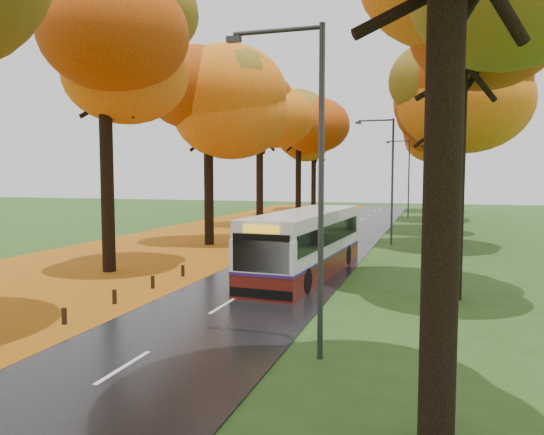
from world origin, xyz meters
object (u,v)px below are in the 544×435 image
at_px(streetlamp_mid, 388,171).
at_px(streetlamp_far, 406,172).
at_px(car_dark, 327,218).
at_px(bus, 306,242).
at_px(car_silver, 323,220).
at_px(car_white, 288,233).
at_px(streetlamp_near, 311,165).

distance_m(streetlamp_mid, streetlamp_far, 22.00).
xyz_separation_m(streetlamp_mid, car_dark, (-6.30, 11.93, -4.11)).
bearing_deg(bus, streetlamp_mid, 81.59).
distance_m(car_silver, car_dark, 2.54).
bearing_deg(streetlamp_mid, car_white, -169.51).
height_order(bus, car_silver, bus).
distance_m(streetlamp_mid, bus, 12.46).
bearing_deg(streetlamp_mid, streetlamp_near, -90.00).
bearing_deg(car_white, streetlamp_mid, 24.69).
relative_size(streetlamp_near, car_white, 2.18).
bearing_deg(car_dark, streetlamp_near, -67.79).
relative_size(streetlamp_far, car_silver, 2.17).
bearing_deg(car_silver, streetlamp_far, 80.25).
bearing_deg(streetlamp_mid, car_dark, 117.82).
distance_m(streetlamp_near, car_dark, 34.76).
distance_m(car_white, car_dark, 13.10).
bearing_deg(car_dark, car_white, -78.30).
bearing_deg(streetlamp_near, bus, 104.01).
xyz_separation_m(streetlamp_near, car_white, (-6.30, 20.83, -4.05)).
xyz_separation_m(streetlamp_near, streetlamp_far, (0.00, 44.00, 0.00)).
height_order(streetlamp_far, car_dark, streetlamp_far).
bearing_deg(streetlamp_far, bus, -94.32).
bearing_deg(streetlamp_near, streetlamp_far, 90.00).
distance_m(streetlamp_near, streetlamp_far, 44.00).
xyz_separation_m(bus, car_white, (-3.74, 10.60, -0.85)).
bearing_deg(car_white, car_silver, 103.05).
xyz_separation_m(streetlamp_far, car_silver, (-6.08, -12.60, -4.07)).
bearing_deg(bus, streetlamp_far, 89.51).
relative_size(car_silver, car_dark, 0.96).
distance_m(streetlamp_far, car_white, 24.35).
relative_size(bus, car_silver, 2.93).
relative_size(bus, car_dark, 2.80).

